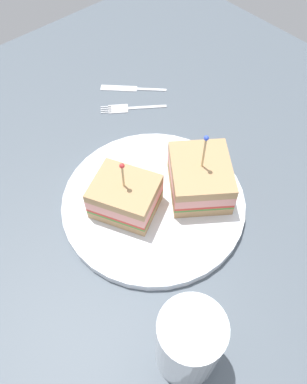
# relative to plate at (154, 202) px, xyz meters

# --- Properties ---
(ground_plane) EXTENTS (1.05, 1.05, 0.02)m
(ground_plane) POSITION_rel_plate_xyz_m (0.00, 0.00, -0.02)
(ground_plane) COLOR #4C5660
(plate) EXTENTS (0.27, 0.27, 0.01)m
(plate) POSITION_rel_plate_xyz_m (0.00, 0.00, 0.00)
(plate) COLOR white
(plate) RESTS_ON ground_plane
(sandwich_half_front) EXTENTS (0.11, 0.11, 0.10)m
(sandwich_half_front) POSITION_rel_plate_xyz_m (-0.04, 0.02, 0.03)
(sandwich_half_front) COLOR tan
(sandwich_half_front) RESTS_ON plate
(sandwich_half_back) EXTENTS (0.13, 0.13, 0.11)m
(sandwich_half_back) POSITION_rel_plate_xyz_m (0.06, -0.03, 0.03)
(sandwich_half_back) COLOR tan
(sandwich_half_back) RESTS_ON plate
(drink_glass) EXTENTS (0.07, 0.07, 0.11)m
(drink_glass) POSITION_rel_plate_xyz_m (-0.12, -0.19, 0.04)
(drink_glass) COLOR #B74C33
(drink_glass) RESTS_ON ground_plane
(fork) EXTENTS (0.10, 0.08, 0.00)m
(fork) POSITION_rel_plate_xyz_m (0.10, 0.19, -0.01)
(fork) COLOR silver
(fork) RESTS_ON ground_plane
(knife) EXTENTS (0.10, 0.10, 0.00)m
(knife) POSITION_rel_plate_xyz_m (0.14, 0.23, -0.01)
(knife) COLOR silver
(knife) RESTS_ON ground_plane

